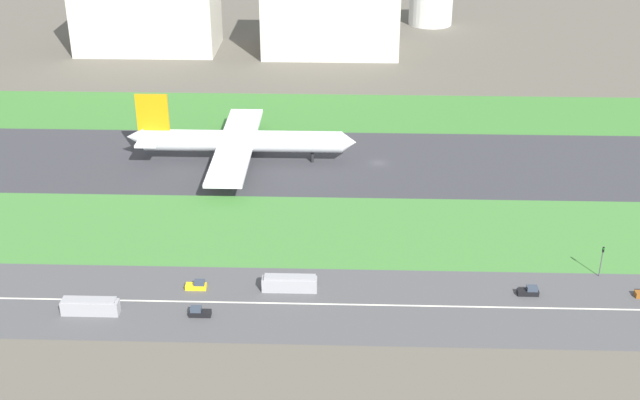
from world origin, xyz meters
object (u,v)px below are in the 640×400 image
at_px(hangar_building, 331,14).
at_px(car_2, 197,285).
at_px(airliner, 237,141).
at_px(fuel_tank_west, 431,6).
at_px(terminal_building, 146,4).
at_px(car_3, 199,312).
at_px(traffic_light, 602,259).
at_px(car_5, 529,291).
at_px(bus_0, 290,283).
at_px(bus_1, 90,306).

bearing_deg(hangar_building, car_2, -97.63).
height_order(airliner, car_2, airliner).
relative_size(airliner, fuel_tank_west, 3.33).
height_order(airliner, terminal_building, terminal_building).
distance_m(car_3, hangar_building, 193.80).
xyz_separation_m(traffic_light, fuel_tank_west, (-17.94, 219.01, 3.85)).
bearing_deg(terminal_building, car_5, -56.71).
height_order(bus_0, fuel_tank_west, fuel_tank_west).
bearing_deg(bus_0, traffic_light, 6.81).
distance_m(car_3, car_5, 68.53).
xyz_separation_m(car_5, fuel_tank_west, (-1.22, 227.00, 7.22)).
xyz_separation_m(airliner, car_3, (1.72, -78.00, -5.31)).
xyz_separation_m(bus_1, traffic_light, (106.47, 17.99, 2.47)).
bearing_deg(terminal_building, bus_0, -69.16).
bearing_deg(airliner, traffic_light, -34.83).
height_order(airliner, traffic_light, airliner).
xyz_separation_m(car_3, car_5, (67.79, 10.00, 0.00)).
xyz_separation_m(traffic_light, hangar_building, (-62.22, 174.01, 10.73)).
relative_size(traffic_light, hangar_building, 0.13).
xyz_separation_m(car_3, bus_0, (17.58, 10.00, 0.90)).
bearing_deg(car_2, traffic_light, 5.27).
bearing_deg(terminal_building, car_3, -74.93).
relative_size(airliner, car_2, 14.77).
distance_m(terminal_building, fuel_tank_west, 126.98).
xyz_separation_m(car_5, bus_0, (-50.21, -0.00, 0.90)).
relative_size(car_2, terminal_building, 0.08).
distance_m(car_2, terminal_building, 189.47).
bearing_deg(bus_0, car_2, 180.00).
distance_m(traffic_light, hangar_building, 185.10).
height_order(car_3, fuel_tank_west, fuel_tank_west).
relative_size(airliner, car_3, 14.77).
bearing_deg(fuel_tank_west, car_5, -89.69).
height_order(car_5, fuel_tank_west, fuel_tank_west).
distance_m(bus_0, traffic_light, 67.45).
relative_size(car_3, fuel_tank_west, 0.23).
height_order(car_2, traffic_light, traffic_light).
distance_m(airliner, bus_1, 80.70).
bearing_deg(traffic_light, bus_0, -173.19).
distance_m(terminal_building, hangar_building, 74.08).
height_order(bus_1, fuel_tank_west, fuel_tank_west).
height_order(bus_1, terminal_building, terminal_building).
relative_size(car_5, fuel_tank_west, 0.23).
bearing_deg(bus_0, car_5, 0.00).
bearing_deg(terminal_building, car_2, -74.75).
bearing_deg(car_5, hangar_building, 104.03).
bearing_deg(fuel_tank_west, terminal_building, -159.17).
bearing_deg(fuel_tank_west, airliner, -113.25).
relative_size(airliner, hangar_building, 1.21).
bearing_deg(car_3, bus_0, -150.37).
height_order(car_3, bus_1, bus_1).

